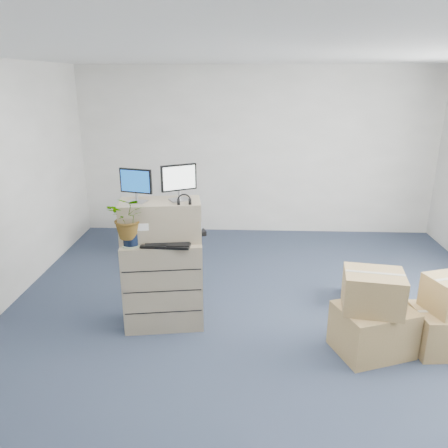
{
  "coord_description": "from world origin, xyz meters",
  "views": [
    {
      "loc": [
        -0.23,
        -3.88,
        2.59
      ],
      "look_at": [
        -0.42,
        0.4,
        1.15
      ],
      "focal_mm": 35.0,
      "sensor_mm": 36.0,
      "label": 1
    }
  ],
  "objects_px": {
    "monitor_left": "(136,184)",
    "monitor_right": "(179,180)",
    "potted_plant": "(130,223)",
    "filing_cabinet_lower": "(163,282)",
    "office_chair": "(160,228)",
    "water_bottle": "(169,230)",
    "keyboard": "(166,245)"
  },
  "relations": [
    {
      "from": "potted_plant",
      "to": "office_chair",
      "type": "height_order",
      "value": "potted_plant"
    },
    {
      "from": "filing_cabinet_lower",
      "to": "monitor_left",
      "type": "distance_m",
      "value": 1.12
    },
    {
      "from": "monitor_left",
      "to": "water_bottle",
      "type": "height_order",
      "value": "monitor_left"
    },
    {
      "from": "filing_cabinet_lower",
      "to": "monitor_right",
      "type": "distance_m",
      "value": 1.13
    },
    {
      "from": "keyboard",
      "to": "potted_plant",
      "type": "bearing_deg",
      "value": -176.27
    },
    {
      "from": "monitor_right",
      "to": "potted_plant",
      "type": "distance_m",
      "value": 0.65
    },
    {
      "from": "monitor_left",
      "to": "monitor_right",
      "type": "relative_size",
      "value": 0.92
    },
    {
      "from": "keyboard",
      "to": "potted_plant",
      "type": "relative_size",
      "value": 0.97
    },
    {
      "from": "filing_cabinet_lower",
      "to": "monitor_left",
      "type": "xyz_separation_m",
      "value": [
        -0.23,
        -0.01,
        1.09
      ]
    },
    {
      "from": "filing_cabinet_lower",
      "to": "keyboard",
      "type": "xyz_separation_m",
      "value": [
        0.08,
        -0.15,
        0.5
      ]
    },
    {
      "from": "potted_plant",
      "to": "monitor_right",
      "type": "bearing_deg",
      "value": 27.4
    },
    {
      "from": "monitor_right",
      "to": "office_chair",
      "type": "height_order",
      "value": "monitor_right"
    },
    {
      "from": "monitor_right",
      "to": "filing_cabinet_lower",
      "type": "bearing_deg",
      "value": 173.82
    },
    {
      "from": "filing_cabinet_lower",
      "to": "water_bottle",
      "type": "distance_m",
      "value": 0.6
    },
    {
      "from": "filing_cabinet_lower",
      "to": "water_bottle",
      "type": "xyz_separation_m",
      "value": [
        0.08,
        0.03,
        0.59
      ]
    },
    {
      "from": "filing_cabinet_lower",
      "to": "water_bottle",
      "type": "bearing_deg",
      "value": 12.81
    },
    {
      "from": "water_bottle",
      "to": "office_chair",
      "type": "height_order",
      "value": "water_bottle"
    },
    {
      "from": "keyboard",
      "to": "potted_plant",
      "type": "height_order",
      "value": "potted_plant"
    },
    {
      "from": "water_bottle",
      "to": "office_chair",
      "type": "xyz_separation_m",
      "value": [
        -0.53,
        2.11,
        -0.72
      ]
    },
    {
      "from": "water_bottle",
      "to": "keyboard",
      "type": "bearing_deg",
      "value": -90.43
    },
    {
      "from": "filing_cabinet_lower",
      "to": "keyboard",
      "type": "distance_m",
      "value": 0.53
    },
    {
      "from": "keyboard",
      "to": "office_chair",
      "type": "relative_size",
      "value": 0.69
    },
    {
      "from": "filing_cabinet_lower",
      "to": "office_chair",
      "type": "xyz_separation_m",
      "value": [
        -0.45,
        2.15,
        -0.12
      ]
    },
    {
      "from": "monitor_left",
      "to": "monitor_right",
      "type": "height_order",
      "value": "monitor_right"
    },
    {
      "from": "keyboard",
      "to": "filing_cabinet_lower",
      "type": "bearing_deg",
      "value": 119.54
    },
    {
      "from": "office_chair",
      "to": "keyboard",
      "type": "bearing_deg",
      "value": 88.87
    },
    {
      "from": "filing_cabinet_lower",
      "to": "office_chair",
      "type": "bearing_deg",
      "value": 93.23
    },
    {
      "from": "filing_cabinet_lower",
      "to": "monitor_right",
      "type": "height_order",
      "value": "monitor_right"
    },
    {
      "from": "monitor_right",
      "to": "keyboard",
      "type": "distance_m",
      "value": 0.67
    },
    {
      "from": "monitor_right",
      "to": "potted_plant",
      "type": "relative_size",
      "value": 0.73
    },
    {
      "from": "monitor_left",
      "to": "potted_plant",
      "type": "distance_m",
      "value": 0.4
    },
    {
      "from": "monitor_right",
      "to": "office_chair",
      "type": "relative_size",
      "value": 0.52
    }
  ]
}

